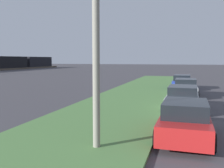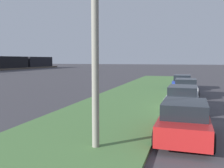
{
  "view_description": "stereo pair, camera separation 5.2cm",
  "coord_description": "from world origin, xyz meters",
  "px_view_note": "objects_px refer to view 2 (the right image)",
  "views": [
    {
      "loc": [
        -4.84,
        2.87,
        3.03
      ],
      "look_at": [
        12.49,
        7.95,
        1.27
      ],
      "focal_mm": 40.65,
      "sensor_mm": 36.0,
      "label": 1
    },
    {
      "loc": [
        -4.82,
        2.82,
        3.03
      ],
      "look_at": [
        12.49,
        7.95,
        1.27
      ],
      "focal_mm": 40.65,
      "sensor_mm": 36.0,
      "label": 2
    }
  ],
  "objects_px": {
    "parked_car_silver": "(186,88)",
    "parked_car_blue": "(182,82)",
    "streetlight": "(106,17)",
    "parked_car_white": "(183,98)",
    "parked_car_red": "(184,120)"
  },
  "relations": [
    {
      "from": "streetlight",
      "to": "parked_car_white",
      "type": "bearing_deg",
      "value": -16.74
    },
    {
      "from": "parked_car_red",
      "to": "streetlight",
      "type": "height_order",
      "value": "streetlight"
    },
    {
      "from": "parked_car_white",
      "to": "parked_car_blue",
      "type": "height_order",
      "value": "same"
    },
    {
      "from": "parked_car_red",
      "to": "parked_car_silver",
      "type": "height_order",
      "value": "same"
    },
    {
      "from": "parked_car_blue",
      "to": "streetlight",
      "type": "bearing_deg",
      "value": 174.55
    },
    {
      "from": "parked_car_white",
      "to": "streetlight",
      "type": "height_order",
      "value": "streetlight"
    },
    {
      "from": "parked_car_silver",
      "to": "parked_car_blue",
      "type": "bearing_deg",
      "value": 4.21
    },
    {
      "from": "parked_car_red",
      "to": "parked_car_blue",
      "type": "distance_m",
      "value": 16.8
    },
    {
      "from": "parked_car_white",
      "to": "parked_car_blue",
      "type": "distance_m",
      "value": 11.17
    },
    {
      "from": "parked_car_red",
      "to": "parked_car_white",
      "type": "height_order",
      "value": "same"
    },
    {
      "from": "parked_car_red",
      "to": "parked_car_blue",
      "type": "height_order",
      "value": "same"
    },
    {
      "from": "parked_car_silver",
      "to": "parked_car_white",
      "type": "bearing_deg",
      "value": 178.92
    },
    {
      "from": "parked_car_silver",
      "to": "parked_car_blue",
      "type": "height_order",
      "value": "same"
    },
    {
      "from": "parked_car_blue",
      "to": "streetlight",
      "type": "height_order",
      "value": "streetlight"
    },
    {
      "from": "parked_car_silver",
      "to": "parked_car_red",
      "type": "bearing_deg",
      "value": -179.59
    }
  ]
}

